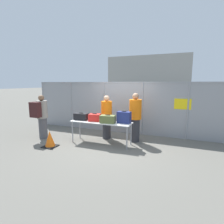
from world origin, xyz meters
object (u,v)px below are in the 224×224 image
object	(u,v)px
traffic_cone	(50,140)
security_worker_near	(107,117)
inspection_table	(101,123)
suitcase_red	(95,117)
security_worker_far	(135,117)
traveler_hooded	(41,115)
suitcase_olive	(108,119)
suitcase_black	(81,117)
suitcase_navy	(124,117)
utility_trailer	(146,118)

from	to	relation	value
traffic_cone	security_worker_near	bearing A→B (deg)	47.57
inspection_table	suitcase_red	xyz separation A→B (m)	(-0.26, 0.04, 0.19)
traffic_cone	security_worker_far	bearing A→B (deg)	32.32
security_worker_far	traveler_hooded	bearing A→B (deg)	-0.60
traveler_hooded	security_worker_far	size ratio (longest dim) A/B	0.94
traffic_cone	suitcase_olive	bearing A→B (deg)	26.38
suitcase_red	inspection_table	bearing A→B (deg)	-8.38
inspection_table	suitcase_black	world-z (taller)	suitcase_black
suitcase_olive	security_worker_near	size ratio (longest dim) A/B	0.32
suitcase_olive	suitcase_red	bearing A→B (deg)	167.75
suitcase_olive	suitcase_navy	world-z (taller)	suitcase_navy
suitcase_olive	utility_trailer	distance (m)	3.34
suitcase_black	traffic_cone	xyz separation A→B (m)	(-0.64, -0.97, -0.66)
suitcase_black	traveler_hooded	world-z (taller)	traveler_hooded
suitcase_red	suitcase_olive	distance (m)	0.57
suitcase_black	suitcase_navy	world-z (taller)	suitcase_navy
traveler_hooded	traffic_cone	size ratio (longest dim) A/B	3.08
suitcase_red	utility_trailer	xyz separation A→B (m)	(1.24, 3.11, -0.53)
suitcase_black	security_worker_near	bearing A→B (deg)	36.75
suitcase_olive	traveler_hooded	bearing A→B (deg)	-174.72
security_worker_near	security_worker_far	bearing A→B (deg)	-176.27
suitcase_olive	security_worker_far	xyz separation A→B (m)	(0.77, 0.73, -0.00)
inspection_table	security_worker_far	size ratio (longest dim) A/B	1.23
suitcase_navy	security_worker_near	distance (m)	1.00
inspection_table	suitcase_olive	world-z (taller)	suitcase_olive
suitcase_black	inspection_table	bearing A→B (deg)	-1.47
security_worker_near	traffic_cone	distance (m)	2.18
suitcase_black	suitcase_red	bearing A→B (deg)	1.89
inspection_table	traveler_hooded	xyz separation A→B (m)	(-2.36, -0.33, 0.20)
suitcase_black	security_worker_near	xyz separation A→B (m)	(0.77, 0.57, -0.05)
inspection_table	suitcase_navy	world-z (taller)	suitcase_navy
utility_trailer	traffic_cone	bearing A→B (deg)	-120.72
utility_trailer	inspection_table	bearing A→B (deg)	-107.32
utility_trailer	security_worker_far	bearing A→B (deg)	-88.08
inspection_table	traveler_hooded	size ratio (longest dim) A/B	1.30
inspection_table	traffic_cone	distance (m)	1.80
traveler_hooded	security_worker_near	xyz separation A→B (m)	(2.32, 0.92, -0.06)
security_worker_near	traffic_cone	size ratio (longest dim) A/B	3.05
suitcase_black	security_worker_far	xyz separation A→B (m)	(1.87, 0.62, 0.01)
suitcase_navy	utility_trailer	xyz separation A→B (m)	(0.16, 3.06, -0.60)
inspection_table	suitcase_red	distance (m)	0.33
traveler_hooded	utility_trailer	bearing A→B (deg)	57.35
suitcase_black	traveler_hooded	bearing A→B (deg)	-167.34
suitcase_olive	security_worker_near	distance (m)	0.76
suitcase_black	security_worker_near	distance (m)	0.96
suitcase_black	suitcase_olive	bearing A→B (deg)	-5.34
inspection_table	security_worker_near	distance (m)	0.61
traveler_hooded	utility_trailer	size ratio (longest dim) A/B	0.50
suitcase_black	traffic_cone	size ratio (longest dim) A/B	0.94
security_worker_far	utility_trailer	bearing A→B (deg)	-104.50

